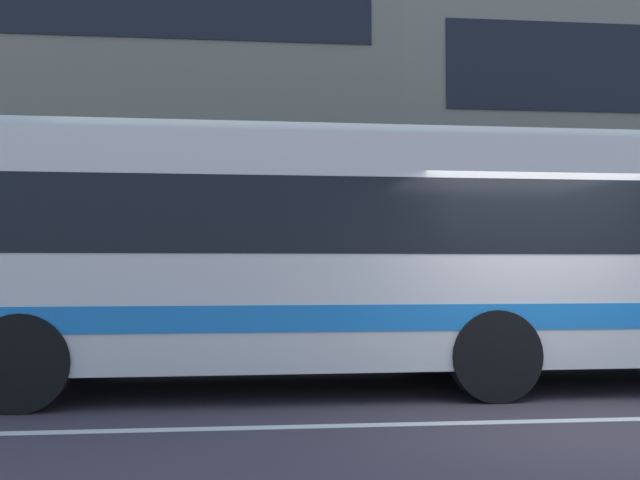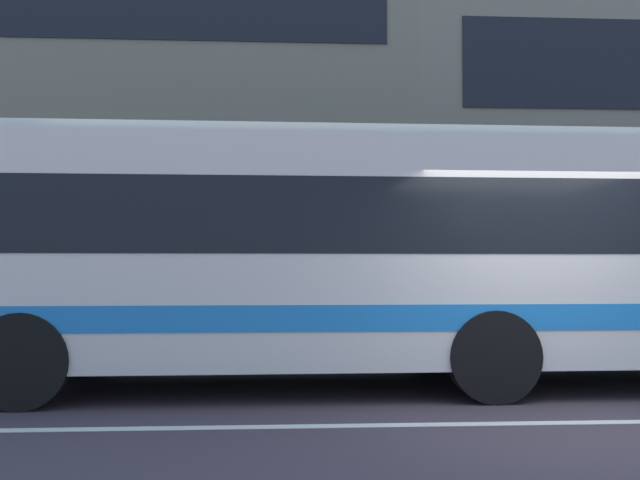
% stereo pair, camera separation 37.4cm
% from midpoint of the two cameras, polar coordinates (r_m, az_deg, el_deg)
% --- Properties ---
extents(ground_plane, '(160.00, 160.00, 0.00)m').
position_cam_midpoint_polar(ground_plane, '(7.66, 20.34, -12.96)').
color(ground_plane, '#40363E').
extents(lane_centre_line, '(60.00, 0.16, 0.01)m').
position_cam_midpoint_polar(lane_centre_line, '(7.66, 20.34, -12.93)').
color(lane_centre_line, silver).
rests_on(lane_centre_line, ground_plane).
extents(hedge_row_far, '(13.62, 1.10, 1.11)m').
position_cam_midpoint_polar(hedge_row_far, '(12.95, 10.00, -6.05)').
color(hedge_row_far, '#1E5017').
rests_on(hedge_row_far, ground_plane).
extents(apartment_block_left, '(19.27, 10.83, 13.91)m').
position_cam_midpoint_polar(apartment_block_left, '(23.97, -18.44, 11.29)').
color(apartment_block_left, gray).
rests_on(apartment_block_left, ground_plane).
extents(transit_bus, '(10.65, 2.72, 3.03)m').
position_cam_midpoint_polar(transit_bus, '(9.28, 8.21, -0.75)').
color(transit_bus, silver).
rests_on(transit_bus, ground_plane).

